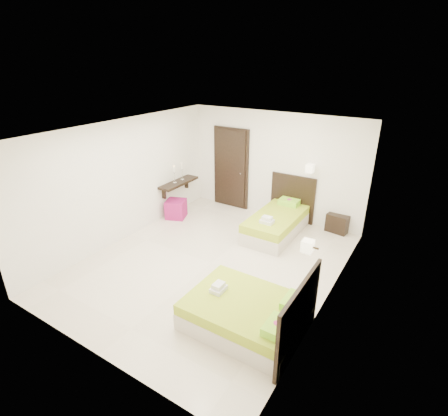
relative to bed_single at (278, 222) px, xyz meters
The scene contains 7 objects.
floor 2.00m from the bed_single, 106.13° to the right, with size 5.50×5.50×0.00m, color beige.
bed_single is the anchor object (origin of this frame).
bed_double 3.20m from the bed_single, 73.22° to the right, with size 1.70×1.45×1.41m.
nightstand 1.44m from the bed_single, 36.11° to the left, with size 0.48×0.43×0.43m, color black.
ottoman 2.58m from the bed_single, 166.72° to the right, with size 0.46×0.46×0.46m, color #881253.
door 2.07m from the bed_single, 155.47° to the left, with size 1.02×0.15×2.14m.
console_shelf 2.70m from the bed_single, behind, with size 0.35×1.20×0.78m.
Camera 1 is at (3.35, -4.86, 3.74)m, focal length 28.00 mm.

